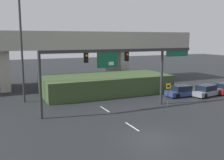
{
  "coord_description": "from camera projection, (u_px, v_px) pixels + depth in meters",
  "views": [
    {
      "loc": [
        -10.25,
        -15.97,
        7.44
      ],
      "look_at": [
        0.0,
        6.94,
        3.39
      ],
      "focal_mm": 42.0,
      "sensor_mm": 36.0,
      "label": 1
    }
  ],
  "objects": [
    {
      "name": "ground_plane",
      "position": [
        150.0,
        138.0,
        19.71
      ],
      "size": [
        160.0,
        160.0,
        0.0
      ],
      "primitive_type": "plane",
      "color": "black"
    },
    {
      "name": "lane_markings",
      "position": [
        95.0,
        103.0,
        30.37
      ],
      "size": [
        0.14,
        20.53,
        0.01
      ],
      "color": "silver",
      "rests_on": "ground"
    },
    {
      "name": "signal_gantry",
      "position": [
        118.0,
        61.0,
        26.74
      ],
      "size": [
        17.0,
        0.44,
        6.33
      ],
      "color": "#2D2D30",
      "rests_on": "ground"
    },
    {
      "name": "speed_limit_sign",
      "position": [
        168.0,
        91.0,
        28.69
      ],
      "size": [
        0.6,
        0.11,
        2.58
      ],
      "color": "#4C4C4C",
      "rests_on": "ground"
    },
    {
      "name": "highway_light_pole_near",
      "position": [
        20.0,
        21.0,
        29.17
      ],
      "size": [
        0.7,
        0.36,
        17.75
      ],
      "color": "#2D2D30",
      "rests_on": "ground"
    },
    {
      "name": "overpass_bridge",
      "position": [
        64.0,
        46.0,
        41.79
      ],
      "size": [
        43.11,
        8.56,
        8.4
      ],
      "color": "#A39E93",
      "rests_on": "ground"
    },
    {
      "name": "grass_embankment",
      "position": [
        106.0,
        84.0,
        35.87
      ],
      "size": [
        17.06,
        7.76,
        2.39
      ],
      "color": "#384C28",
      "rests_on": "ground"
    },
    {
      "name": "parked_sedan_near_right",
      "position": [
        182.0,
        91.0,
        33.61
      ],
      "size": [
        4.3,
        2.03,
        1.44
      ],
      "rotation": [
        0.0,
        0.0,
        -0.04
      ],
      "color": "navy",
      "rests_on": "ground"
    },
    {
      "name": "parked_sedan_mid_right",
      "position": [
        207.0,
        91.0,
        33.91
      ],
      "size": [
        5.0,
        2.73,
        1.46
      ],
      "rotation": [
        0.0,
        0.0,
        0.21
      ],
      "color": "gray",
      "rests_on": "ground"
    }
  ]
}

